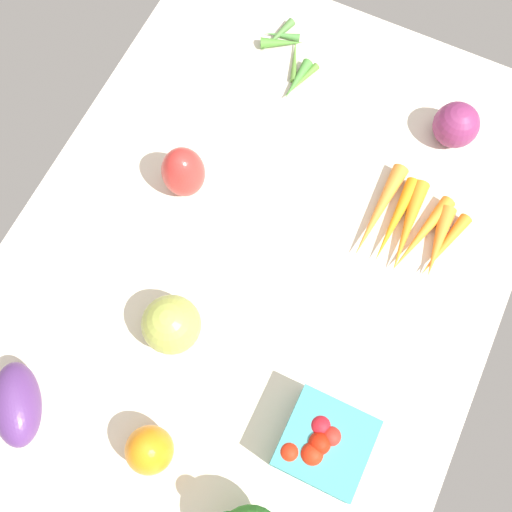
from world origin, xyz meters
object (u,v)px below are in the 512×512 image
at_px(bell_pepper_red, 183,172).
at_px(berry_basket, 323,443).
at_px(heirloom_tomato_green, 171,325).
at_px(okra_pile, 288,57).
at_px(red_onion_near_basket, 456,125).
at_px(eggplant, 17,404).
at_px(bell_pepper_orange, 150,450).
at_px(carrot_bunch, 409,228).

bearing_deg(bell_pepper_red, berry_basket, 52.47).
height_order(heirloom_tomato_green, okra_pile, heirloom_tomato_green).
bearing_deg(red_onion_near_basket, eggplant, -30.49).
bearing_deg(eggplant, bell_pepper_orange, 60.33).
bearing_deg(bell_pepper_orange, okra_pile, -171.37).
bearing_deg(heirloom_tomato_green, berry_basket, 78.15).
bearing_deg(bell_pepper_red, heirloom_tomato_green, 23.44).
bearing_deg(okra_pile, eggplant, -7.60).
bearing_deg(eggplant, okra_pile, 135.11).
bearing_deg(carrot_bunch, berry_basket, 0.95).
relative_size(heirloom_tomato_green, berry_basket, 0.75).
height_order(carrot_bunch, red_onion_near_basket, red_onion_near_basket).
relative_size(carrot_bunch, eggplant, 1.46).
xyz_separation_m(heirloom_tomato_green, bell_pepper_red, (-0.22, -0.10, 0.01)).
distance_m(okra_pile, berry_basket, 0.66).
bearing_deg(berry_basket, red_onion_near_basket, -179.62).
distance_m(heirloom_tomato_green, bell_pepper_red, 0.24).
bearing_deg(eggplant, heirloom_tomato_green, 105.93).
bearing_deg(bell_pepper_red, bell_pepper_orange, 21.29).
height_order(eggplant, bell_pepper_orange, bell_pepper_orange).
xyz_separation_m(eggplant, bell_pepper_orange, (-0.03, 0.20, 0.01)).
relative_size(red_onion_near_basket, berry_basket, 0.65).
bearing_deg(heirloom_tomato_green, carrot_bunch, 139.64).
height_order(heirloom_tomato_green, bell_pepper_red, bell_pepper_red).
relative_size(bell_pepper_red, okra_pile, 0.65).
height_order(red_onion_near_basket, okra_pile, red_onion_near_basket).
xyz_separation_m(bell_pepper_red, eggplant, (0.42, -0.05, -0.02)).
distance_m(carrot_bunch, heirloom_tomato_green, 0.40).
bearing_deg(bell_pepper_orange, eggplant, -82.38).
xyz_separation_m(red_onion_near_basket, bell_pepper_red, (0.28, -0.36, 0.01)).
bearing_deg(bell_pepper_orange, berry_basket, 117.71).
relative_size(carrot_bunch, bell_pepper_orange, 2.12).
bearing_deg(bell_pepper_orange, red_onion_near_basket, 162.67).
relative_size(carrot_bunch, bell_pepper_red, 1.71).
bearing_deg(bell_pepper_red, red_onion_near_basket, 127.47).
distance_m(heirloom_tomato_green, okra_pile, 0.52).
relative_size(bell_pepper_red, bell_pepper_orange, 1.24).
bearing_deg(eggplant, carrot_bunch, 103.69).
height_order(carrot_bunch, heirloom_tomato_green, heirloom_tomato_green).
xyz_separation_m(heirloom_tomato_green, eggplant, (0.19, -0.14, -0.01)).
xyz_separation_m(okra_pile, berry_basket, (0.58, 0.32, 0.03)).
bearing_deg(berry_basket, eggplant, -71.49).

